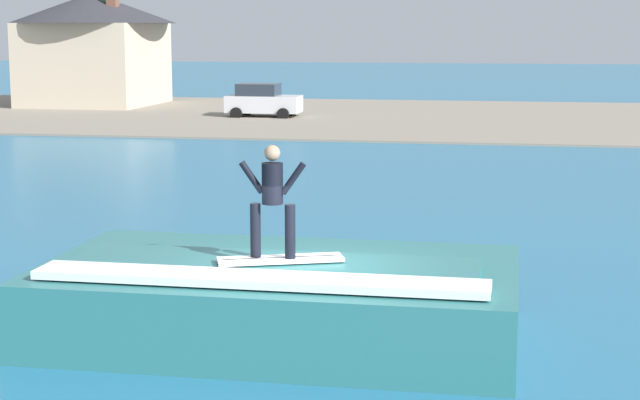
{
  "coord_description": "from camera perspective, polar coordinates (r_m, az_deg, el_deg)",
  "views": [
    {
      "loc": [
        3.13,
        -15.05,
        4.83
      ],
      "look_at": [
        -0.48,
        3.95,
        1.65
      ],
      "focal_mm": 58.94,
      "sensor_mm": 36.0,
      "label": 1
    }
  ],
  "objects": [
    {
      "name": "shoreline_bank",
      "position": [
        56.87,
        7.59,
        4.45
      ],
      "size": [
        120.0,
        25.34,
        0.1
      ],
      "color": "gray",
      "rests_on": "ground_plane"
    },
    {
      "name": "tree_short_bushy",
      "position": [
        66.13,
        -11.5,
        9.53
      ],
      "size": [
        2.14,
        2.14,
        6.71
      ],
      "color": "brown",
      "rests_on": "ground_plane"
    },
    {
      "name": "car_near_shore",
      "position": [
        56.68,
        -3.14,
        5.41
      ],
      "size": [
        3.93,
        2.22,
        1.86
      ],
      "color": "silver",
      "rests_on": "ground_plane"
    },
    {
      "name": "house_with_chimney",
      "position": [
        66.79,
        -12.18,
        8.34
      ],
      "size": [
        10.17,
        10.17,
        7.41
      ],
      "color": "beige",
      "rests_on": "ground_plane"
    },
    {
      "name": "surfboard",
      "position": [
        15.94,
        -2.17,
        -3.23
      ],
      "size": [
        1.95,
        1.12,
        0.06
      ],
      "color": "white",
      "rests_on": "wave_crest"
    },
    {
      "name": "surfer",
      "position": [
        15.75,
        -2.6,
        0.26
      ],
      "size": [
        1.03,
        0.32,
        1.71
      ],
      "color": "black",
      "rests_on": "surfboard"
    },
    {
      "name": "wave_crest",
      "position": [
        16.53,
        -2.22,
        -5.4
      ],
      "size": [
        7.35,
        4.32,
        1.33
      ],
      "color": "#2B6F70",
      "rests_on": "ground_plane"
    },
    {
      "name": "ground_plane",
      "position": [
        16.11,
        -0.96,
        -8.11
      ],
      "size": [
        260.0,
        260.0,
        0.0
      ],
      "primitive_type": "plane",
      "color": "#256A90"
    }
  ]
}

